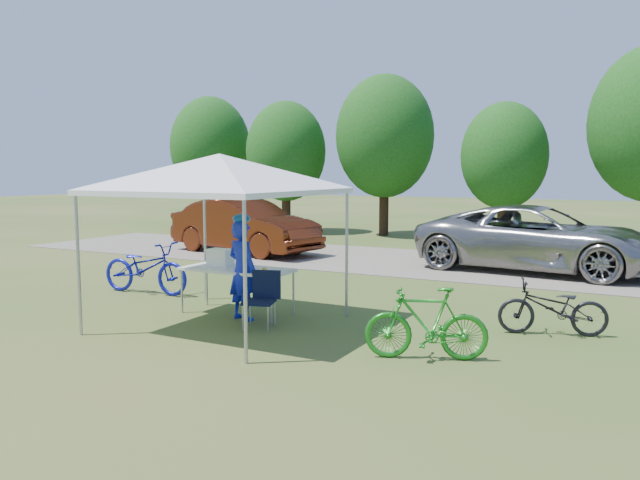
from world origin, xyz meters
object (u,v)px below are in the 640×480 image
at_px(cooler, 220,258).
at_px(sedan, 245,226).
at_px(folding_table, 237,271).
at_px(bike_dark, 553,308).
at_px(folding_chair, 263,294).
at_px(bike_green, 426,323).
at_px(minivan, 538,238).
at_px(bike_blue, 145,268).
at_px(cyclist, 242,271).

distance_m(cooler, sedan, 7.90).
distance_m(folding_table, bike_dark, 5.13).
bearing_deg(folding_chair, bike_green, -25.43).
bearing_deg(sedan, cooler, -138.14).
xyz_separation_m(bike_dark, minivan, (-1.17, 6.17, 0.41)).
xyz_separation_m(bike_blue, bike_dark, (7.71, 0.41, -0.11)).
bearing_deg(sedan, minivan, -76.23).
relative_size(cooler, minivan, 0.07).
height_order(folding_chair, bike_dark, folding_chair).
bearing_deg(cyclist, folding_table, -26.27).
height_order(bike_green, bike_dark, bike_green).
height_order(bike_blue, minivan, minivan).
bearing_deg(sedan, bike_blue, -153.47).
xyz_separation_m(folding_chair, minivan, (2.94, 7.81, 0.29)).
bearing_deg(minivan, bike_green, -175.22).
xyz_separation_m(cyclist, bike_dark, (4.69, 1.35, -0.41)).
distance_m(bike_green, minivan, 8.23).
height_order(bike_green, sedan, sedan).
xyz_separation_m(cyclist, minivan, (3.53, 7.52, -0.00)).
height_order(cooler, bike_green, cooler).
distance_m(bike_blue, bike_dark, 7.72).
bearing_deg(sedan, folding_chair, -133.38).
height_order(bike_blue, bike_dark, bike_blue).
distance_m(folding_table, bike_blue, 2.80).
relative_size(bike_blue, minivan, 0.35).
bearing_deg(folding_chair, cyclist, 136.63).
relative_size(folding_chair, bike_dark, 0.57).
xyz_separation_m(folding_table, minivan, (3.84, 7.24, 0.07)).
relative_size(folding_table, bike_green, 1.22).
bearing_deg(minivan, folding_table, 157.80).
bearing_deg(folding_table, bike_dark, 12.13).
bearing_deg(cyclist, bike_blue, -1.71).
bearing_deg(folding_table, bike_green, -14.87).
bearing_deg(folding_chair, sedan, 109.45).
xyz_separation_m(folding_chair, bike_dark, (4.11, 1.64, -0.11)).
height_order(cooler, bike_blue, cooler).
distance_m(cooler, cyclist, 0.72).
relative_size(folding_table, minivan, 0.34).
bearing_deg(cooler, bike_blue, 164.43).
height_order(folding_chair, bike_blue, bike_blue).
distance_m(folding_chair, bike_blue, 3.80).
xyz_separation_m(folding_table, bike_dark, (5.00, 1.07, -0.34)).
distance_m(folding_chair, bike_green, 2.84).
distance_m(cyclist, bike_blue, 3.17).
bearing_deg(bike_blue, cooler, -109.89).
bearing_deg(minivan, folding_chair, 165.06).
bearing_deg(folding_chair, minivan, 52.35).
relative_size(bike_green, bike_dark, 1.01).
height_order(bike_blue, bike_green, bike_blue).
xyz_separation_m(bike_blue, bike_green, (6.41, -1.64, -0.04)).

